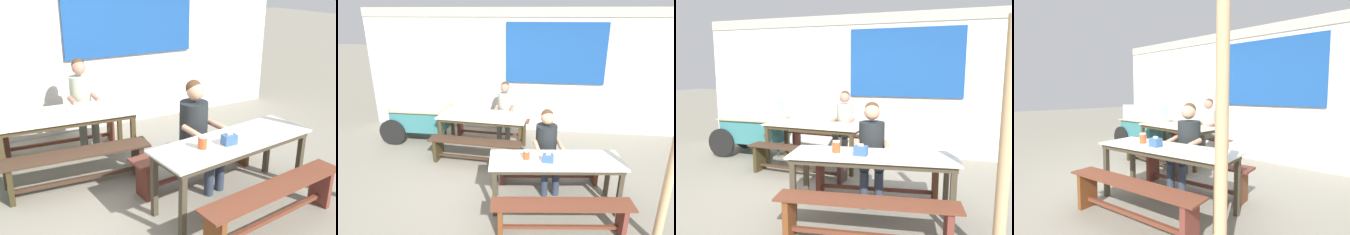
% 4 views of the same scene
% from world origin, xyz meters
% --- Properties ---
extents(ground_plane, '(40.00, 40.00, 0.00)m').
position_xyz_m(ground_plane, '(0.00, 0.00, 0.00)').
color(ground_plane, gray).
extents(backdrop_wall, '(7.24, 0.23, 2.80)m').
position_xyz_m(backdrop_wall, '(0.03, 2.47, 1.47)').
color(backdrop_wall, silver).
rests_on(backdrop_wall, ground_plane).
extents(dining_table_far, '(1.80, 0.87, 0.75)m').
position_xyz_m(dining_table_far, '(-0.60, 1.22, 0.68)').
color(dining_table_far, silver).
rests_on(dining_table_far, ground_plane).
extents(dining_table_near, '(1.93, 0.83, 0.75)m').
position_xyz_m(dining_table_near, '(0.78, -0.47, 0.67)').
color(dining_table_near, silver).
rests_on(dining_table_near, ground_plane).
extents(bench_far_back, '(1.73, 0.40, 0.47)m').
position_xyz_m(bench_far_back, '(-0.56, 1.83, 0.31)').
color(bench_far_back, brown).
rests_on(bench_far_back, ground_plane).
extents(bench_far_front, '(1.77, 0.44, 0.47)m').
position_xyz_m(bench_far_front, '(-0.65, 0.61, 0.32)').
color(bench_far_front, '#402C1F').
rests_on(bench_far_front, ground_plane).
extents(bench_near_back, '(1.80, 0.51, 0.47)m').
position_xyz_m(bench_near_back, '(0.71, 0.14, 0.32)').
color(bench_near_back, brown).
rests_on(bench_near_back, ground_plane).
extents(bench_near_front, '(1.80, 0.50, 0.47)m').
position_xyz_m(bench_near_front, '(0.86, -1.08, 0.31)').
color(bench_near_front, brown).
rests_on(bench_near_front, ground_plane).
extents(food_cart, '(1.57, 0.81, 1.13)m').
position_xyz_m(food_cart, '(-2.08, 1.56, 0.67)').
color(food_cart, teal).
rests_on(food_cart, ground_plane).
extents(person_center_facing, '(0.41, 0.52, 1.31)m').
position_xyz_m(person_center_facing, '(-0.23, 1.73, 0.74)').
color(person_center_facing, '#62665B').
rests_on(person_center_facing, ground_plane).
extents(person_right_near_table, '(0.50, 0.60, 1.29)m').
position_xyz_m(person_right_near_table, '(0.67, 0.06, 0.74)').
color(person_right_near_table, '#303A4C').
rests_on(person_right_near_table, ground_plane).
extents(tissue_box, '(0.15, 0.11, 0.13)m').
position_xyz_m(tissue_box, '(0.67, -0.54, 0.81)').
color(tissue_box, '#395F98').
rests_on(tissue_box, dining_table_near).
extents(condiment_jar, '(0.09, 0.09, 0.14)m').
position_xyz_m(condiment_jar, '(0.37, -0.50, 0.82)').
color(condiment_jar, '#E35028').
rests_on(condiment_jar, dining_table_near).
extents(soup_bowl, '(0.12, 0.12, 0.04)m').
position_xyz_m(soup_bowl, '(-0.50, 1.24, 0.77)').
color(soup_bowl, silver).
rests_on(soup_bowl, dining_table_far).
extents(wooden_support_post, '(0.10, 0.10, 2.12)m').
position_xyz_m(wooden_support_post, '(2.02, -1.09, 1.06)').
color(wooden_support_post, tan).
rests_on(wooden_support_post, ground_plane).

